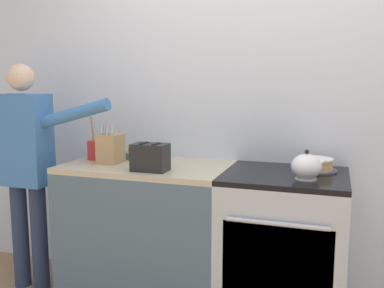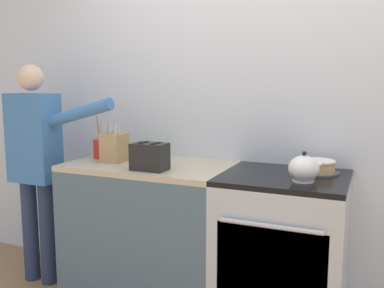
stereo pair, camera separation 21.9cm
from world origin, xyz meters
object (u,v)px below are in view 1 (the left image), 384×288
(layer_cake, at_px, (315,165))
(knife_block, at_px, (111,148))
(toaster, at_px, (150,157))
(stove_range, at_px, (283,249))
(fruit_bowl, at_px, (142,154))
(person_baker, at_px, (26,158))
(utensil_crock, at_px, (95,149))
(tea_kettle, at_px, (307,167))

(layer_cake, relative_size, knife_block, 0.96)
(knife_block, relative_size, toaster, 1.22)
(stove_range, xyz_separation_m, toaster, (-0.77, -0.18, 0.54))
(fruit_bowl, relative_size, person_baker, 0.15)
(utensil_crock, bearing_deg, layer_cake, 3.59)
(utensil_crock, xyz_separation_m, person_baker, (-0.44, -0.16, -0.06))
(fruit_bowl, bearing_deg, toaster, -58.16)
(tea_kettle, height_order, toaster, toaster)
(utensil_crock, distance_m, fruit_bowl, 0.32)
(layer_cake, height_order, fruit_bowl, fruit_bowl)
(utensil_crock, bearing_deg, tea_kettle, -6.30)
(fruit_bowl, relative_size, toaster, 1.02)
(knife_block, relative_size, utensil_crock, 0.89)
(layer_cake, relative_size, tea_kettle, 1.30)
(utensil_crock, xyz_separation_m, fruit_bowl, (0.29, 0.13, -0.04))
(stove_range, xyz_separation_m, layer_cake, (0.16, 0.13, 0.49))
(stove_range, distance_m, fruit_bowl, 1.11)
(tea_kettle, height_order, person_baker, person_baker)
(tea_kettle, xyz_separation_m, fruit_bowl, (-1.11, 0.28, -0.04))
(stove_range, bearing_deg, utensil_crock, 178.00)
(stove_range, relative_size, layer_cake, 3.51)
(layer_cake, bearing_deg, tea_kettle, -97.33)
(knife_block, bearing_deg, fruit_bowl, 57.39)
(fruit_bowl, distance_m, person_baker, 0.78)
(stove_range, distance_m, utensil_crock, 1.38)
(layer_cake, xyz_separation_m, knife_block, (-1.27, -0.16, 0.06))
(knife_block, height_order, person_baker, person_baker)
(tea_kettle, bearing_deg, knife_block, 176.24)
(toaster, bearing_deg, tea_kettle, 4.20)
(fruit_bowl, bearing_deg, knife_block, -122.61)
(toaster, distance_m, person_baker, 0.95)
(utensil_crock, relative_size, fruit_bowl, 1.35)
(person_baker, bearing_deg, utensil_crock, 18.35)
(layer_cake, bearing_deg, person_baker, -172.51)
(tea_kettle, xyz_separation_m, toaster, (-0.89, -0.07, 0.01))
(layer_cake, bearing_deg, utensil_crock, -176.41)
(layer_cake, xyz_separation_m, toaster, (-0.92, -0.31, 0.05))
(utensil_crock, bearing_deg, person_baker, -160.43)
(utensil_crock, height_order, fruit_bowl, utensil_crock)
(fruit_bowl, bearing_deg, layer_cake, -1.98)
(person_baker, bearing_deg, toaster, -5.10)
(stove_range, relative_size, toaster, 4.10)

